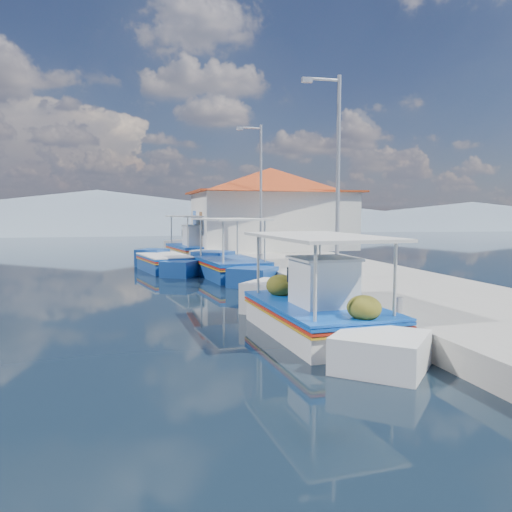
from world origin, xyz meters
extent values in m
plane|color=black|center=(0.00, 0.00, 0.00)|extent=(160.00, 160.00, 0.00)
cube|color=#9A9890|center=(5.90, 6.00, 0.25)|extent=(5.00, 44.00, 0.50)
cylinder|color=#A5A8AD|center=(3.80, -3.00, 0.65)|extent=(0.20, 0.20, 0.30)
cylinder|color=#A5A8AD|center=(3.80, 2.00, 0.65)|extent=(0.20, 0.20, 0.30)
cylinder|color=#A5A8AD|center=(3.80, 8.00, 0.65)|extent=(0.20, 0.20, 0.30)
cylinder|color=#A5A8AD|center=(3.80, 14.00, 0.65)|extent=(0.20, 0.20, 0.30)
cube|color=white|center=(2.26, -2.50, 0.19)|extent=(2.15, 3.94, 0.84)
cube|color=white|center=(2.40, 0.04, 0.30)|extent=(1.98, 1.98, 0.93)
cube|color=white|center=(2.13, -4.96, 0.19)|extent=(1.92, 1.92, 0.80)
cube|color=blue|center=(2.26, -2.50, 0.58)|extent=(2.22, 4.05, 0.05)
cube|color=red|center=(2.26, -2.50, 0.51)|extent=(2.22, 4.05, 0.04)
cube|color=gold|center=(2.26, -2.50, 0.45)|extent=(2.22, 4.05, 0.04)
cube|color=blue|center=(2.26, -2.50, 0.65)|extent=(2.23, 4.02, 0.04)
cube|color=brown|center=(2.26, -2.50, 0.62)|extent=(1.99, 3.85, 0.04)
cube|color=white|center=(2.25, -2.76, 1.10)|extent=(1.13, 1.21, 0.97)
cube|color=silver|center=(2.25, -2.76, 1.61)|extent=(1.23, 1.30, 0.05)
cylinder|color=beige|center=(1.58, -0.85, 1.33)|extent=(0.06, 0.06, 1.41)
cylinder|color=beige|center=(3.13, -0.93, 1.33)|extent=(0.06, 0.06, 1.41)
cylinder|color=beige|center=(1.40, -4.06, 1.33)|extent=(0.06, 0.06, 1.41)
cylinder|color=beige|center=(2.95, -4.15, 1.33)|extent=(0.06, 0.06, 1.41)
cube|color=silver|center=(2.26, -2.50, 2.03)|extent=(2.25, 3.94, 0.06)
ellipsoid|color=#464E14|center=(1.98, -1.24, 0.87)|extent=(0.67, 0.74, 0.50)
ellipsoid|color=#464E14|center=(2.62, -0.84, 0.83)|extent=(0.57, 0.62, 0.42)
ellipsoid|color=#464E14|center=(2.35, -4.10, 0.84)|extent=(0.60, 0.66, 0.45)
sphere|color=#D76806|center=(3.18, -2.02, 1.28)|extent=(0.35, 0.35, 0.35)
cube|color=navy|center=(2.31, 6.75, 0.21)|extent=(2.35, 3.82, 0.92)
cube|color=navy|center=(2.59, 9.16, 0.33)|extent=(1.97, 1.97, 1.02)
cube|color=navy|center=(2.04, 4.41, 0.21)|extent=(1.91, 1.91, 0.87)
cube|color=blue|center=(2.31, 6.75, 0.64)|extent=(2.42, 3.93, 0.06)
cube|color=red|center=(2.31, 6.75, 0.56)|extent=(2.42, 3.93, 0.05)
cube|color=gold|center=(2.31, 6.75, 0.50)|extent=(2.42, 3.93, 0.04)
cube|color=navy|center=(2.31, 6.75, 0.71)|extent=(2.44, 3.90, 0.05)
cube|color=brown|center=(2.31, 6.75, 0.68)|extent=(2.19, 3.73, 0.05)
cylinder|color=beige|center=(1.71, 8.35, 1.46)|extent=(0.07, 0.07, 1.56)
cylinder|color=beige|center=(3.26, 8.17, 1.46)|extent=(0.07, 0.07, 1.56)
cylinder|color=beige|center=(1.36, 5.33, 1.46)|extent=(0.07, 0.07, 1.56)
cylinder|color=beige|center=(2.91, 5.15, 1.46)|extent=(0.07, 0.07, 1.56)
cube|color=silver|center=(2.31, 6.75, 2.24)|extent=(2.45, 3.83, 0.07)
cube|color=navy|center=(0.03, 9.63, 0.20)|extent=(2.26, 3.41, 0.87)
cube|color=navy|center=(0.46, 11.69, 0.31)|extent=(1.65, 1.65, 0.97)
cube|color=navy|center=(-0.38, 7.64, 0.20)|extent=(1.61, 1.61, 0.83)
cube|color=blue|center=(0.03, 9.63, 0.61)|extent=(2.32, 3.51, 0.06)
cube|color=red|center=(0.03, 9.63, 0.53)|extent=(2.32, 3.51, 0.05)
cube|color=gold|center=(0.03, 9.63, 0.47)|extent=(2.32, 3.51, 0.04)
cube|color=white|center=(0.03, 9.63, 0.67)|extent=(2.33, 3.48, 0.05)
cube|color=brown|center=(0.03, 9.63, 0.64)|extent=(2.11, 3.32, 0.05)
cube|color=white|center=(1.97, 14.88, 0.22)|extent=(2.66, 4.24, 0.93)
cube|color=white|center=(2.39, 17.49, 0.33)|extent=(2.08, 2.08, 1.03)
cube|color=white|center=(1.57, 12.35, 0.22)|extent=(2.02, 2.02, 0.88)
cube|color=blue|center=(1.97, 14.88, 0.65)|extent=(2.74, 4.36, 0.06)
cube|color=red|center=(1.97, 14.88, 0.57)|extent=(2.74, 4.36, 0.05)
cube|color=gold|center=(1.97, 14.88, 0.50)|extent=(2.74, 4.36, 0.04)
cube|color=blue|center=(1.97, 14.88, 0.72)|extent=(2.76, 4.33, 0.05)
cube|color=brown|center=(1.97, 14.88, 0.69)|extent=(2.49, 4.13, 0.05)
cube|color=white|center=(1.93, 14.59, 1.23)|extent=(1.32, 1.44, 1.08)
cube|color=silver|center=(1.93, 14.59, 1.79)|extent=(1.44, 1.55, 0.06)
cylinder|color=beige|center=(1.42, 16.66, 1.47)|extent=(0.07, 0.07, 1.57)
cylinder|color=beige|center=(3.05, 16.40, 1.47)|extent=(0.07, 0.07, 1.57)
cylinder|color=beige|center=(0.90, 13.37, 1.47)|extent=(0.07, 0.07, 1.57)
cylinder|color=beige|center=(2.53, 13.11, 1.47)|extent=(0.07, 0.07, 1.57)
cube|color=silver|center=(1.97, 14.88, 2.26)|extent=(2.76, 4.25, 0.07)
cube|color=silver|center=(6.20, 15.00, 2.00)|extent=(8.00, 6.00, 3.00)
cube|color=#A73C17|center=(6.20, 15.00, 3.55)|extent=(8.64, 6.48, 0.10)
pyramid|color=#A73C17|center=(6.20, 15.00, 4.20)|extent=(10.49, 10.49, 1.40)
cube|color=brown|center=(2.22, 14.00, 1.50)|extent=(0.06, 1.00, 2.00)
cube|color=blue|center=(2.22, 16.50, 2.10)|extent=(0.06, 1.20, 0.90)
cylinder|color=#A5A8AD|center=(4.60, 2.00, 3.50)|extent=(0.12, 0.12, 6.00)
cylinder|color=#A5A8AD|center=(4.10, 2.00, 6.35)|extent=(1.00, 0.08, 0.08)
cube|color=#A5A8AD|center=(3.60, 2.00, 6.30)|extent=(0.30, 0.14, 0.14)
cylinder|color=#A5A8AD|center=(4.60, 11.00, 3.50)|extent=(0.12, 0.12, 6.00)
cylinder|color=#A5A8AD|center=(4.10, 11.00, 6.35)|extent=(1.00, 0.08, 0.08)
cube|color=#A5A8AD|center=(3.60, 11.00, 6.30)|extent=(0.30, 0.14, 0.14)
cone|color=slate|center=(-5.00, 56.00, 2.45)|extent=(96.00, 96.00, 5.50)
cone|color=slate|center=(25.00, 56.00, 1.60)|extent=(76.80, 76.80, 3.80)
cone|color=slate|center=(50.00, 56.00, 1.80)|extent=(89.60, 89.60, 4.20)
camera|label=1|loc=(-1.52, -12.29, 2.56)|focal=36.02mm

